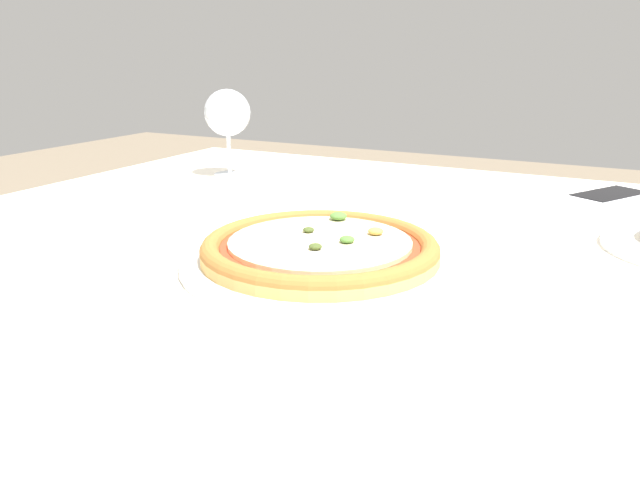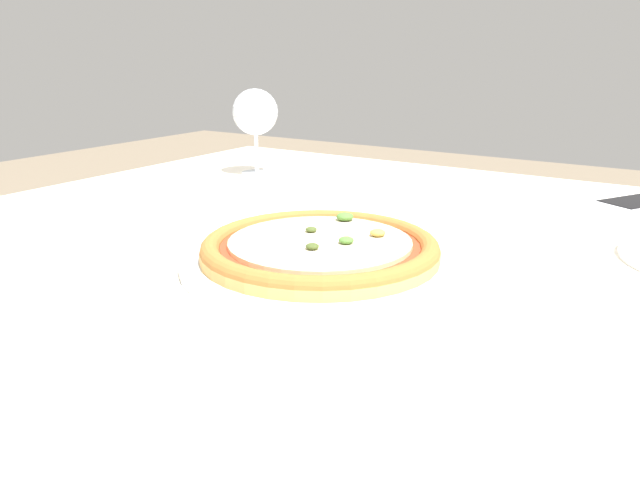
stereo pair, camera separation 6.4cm
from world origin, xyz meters
TOP-DOWN VIEW (x-y plane):
  - dining_table at (0.00, 0.00)m, footprint 1.33×1.08m
  - pizza_plate at (-0.03, -0.12)m, footprint 0.31×0.31m
  - fork at (-0.48, 0.06)m, footprint 0.05×0.17m
  - wine_glass_far_left at (-0.42, 0.27)m, footprint 0.09×0.09m

SIDE VIEW (x-z plane):
  - dining_table at x=0.00m, z-range 0.29..1.01m
  - fork at x=-0.48m, z-range 0.73..0.73m
  - pizza_plate at x=-0.03m, z-range 0.73..0.77m
  - wine_glass_far_left at x=-0.42m, z-range 0.76..0.93m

